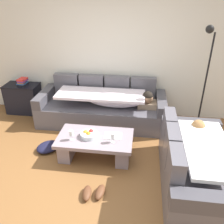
{
  "coord_description": "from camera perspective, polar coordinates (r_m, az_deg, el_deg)",
  "views": [
    {
      "loc": [
        0.7,
        -2.61,
        2.5
      ],
      "look_at": [
        0.21,
        1.04,
        0.55
      ],
      "focal_mm": 38.09,
      "sensor_mm": 36.0,
      "label": 1
    }
  ],
  "objects": [
    {
      "name": "couch_near_window",
      "position": [
        3.51,
        19.48,
        -12.14
      ],
      "size": [
        0.92,
        1.76,
        0.88
      ],
      "rotation": [
        0.0,
        0.0,
        1.57
      ],
      "color": "#56535C",
      "rests_on": "ground_plane"
    },
    {
      "name": "side_cabinet",
      "position": [
        5.59,
        -20.47,
        3.08
      ],
      "size": [
        0.72,
        0.44,
        0.64
      ],
      "color": "black",
      "rests_on": "ground_plane"
    },
    {
      "name": "couch_along_wall",
      "position": [
        4.82,
        -1.94,
        1.06
      ],
      "size": [
        2.52,
        0.92,
        0.88
      ],
      "color": "#56535C",
      "rests_on": "ground_plane"
    },
    {
      "name": "crumpled_garment",
      "position": [
        4.27,
        -15.14,
        -8.07
      ],
      "size": [
        0.5,
        0.51,
        0.12
      ],
      "primitive_type": "ellipsoid",
      "rotation": [
        0.0,
        0.0,
        0.93
      ],
      "color": "#191933",
      "rests_on": "ground_plane"
    },
    {
      "name": "back_wall",
      "position": [
        4.95,
        -0.8,
        14.44
      ],
      "size": [
        9.0,
        0.1,
        2.7
      ],
      "primitive_type": "cube",
      "color": "silver",
      "rests_on": "ground_plane"
    },
    {
      "name": "coffee_table",
      "position": [
        3.9,
        -4.04,
        -7.69
      ],
      "size": [
        1.2,
        0.68,
        0.38
      ],
      "color": "gray",
      "rests_on": "ground_plane"
    },
    {
      "name": "ground_plane",
      "position": [
        3.68,
        -5.67,
        -15.05
      ],
      "size": [
        14.0,
        14.0,
        0.0
      ],
      "primitive_type": "plane",
      "color": "brown"
    },
    {
      "name": "wine_glass_near_left",
      "position": [
        3.73,
        -9.73,
        -5.12
      ],
      "size": [
        0.07,
        0.07,
        0.17
      ],
      "color": "silver",
      "rests_on": "coffee_table"
    },
    {
      "name": "book_stack_on_cabinet",
      "position": [
        5.42,
        -20.68,
        6.81
      ],
      "size": [
        0.19,
        0.24,
        0.15
      ],
      "color": "black",
      "rests_on": "side_cabinet"
    },
    {
      "name": "fruit_bowl",
      "position": [
        3.81,
        -5.55,
        -5.37
      ],
      "size": [
        0.28,
        0.28,
        0.1
      ],
      "color": "silver",
      "rests_on": "coffee_table"
    },
    {
      "name": "pair_of_shoes",
      "position": [
        3.38,
        -4.48,
        -18.73
      ],
      "size": [
        0.32,
        0.32,
        0.09
      ],
      "color": "#59331E",
      "rests_on": "ground_plane"
    },
    {
      "name": "wine_glass_near_right",
      "position": [
        3.61,
        0.21,
        -5.8
      ],
      "size": [
        0.07,
        0.07,
        0.17
      ],
      "color": "silver",
      "rests_on": "coffee_table"
    },
    {
      "name": "open_magazine",
      "position": [
        3.82,
        0.17,
        -5.71
      ],
      "size": [
        0.29,
        0.22,
        0.01
      ],
      "primitive_type": "cube",
      "rotation": [
        0.0,
        0.0,
        0.04
      ],
      "color": "white",
      "rests_on": "coffee_table"
    },
    {
      "name": "floor_lamp",
      "position": [
        4.68,
        21.39,
        8.77
      ],
      "size": [
        0.33,
        0.31,
        1.95
      ],
      "color": "black",
      "rests_on": "ground_plane"
    }
  ]
}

